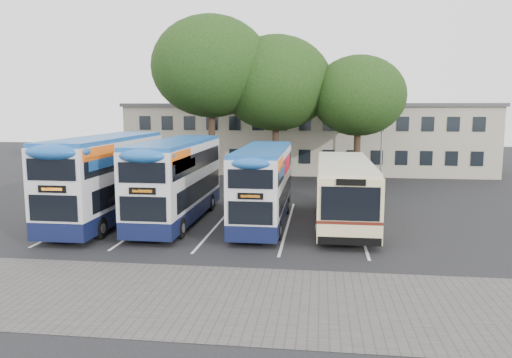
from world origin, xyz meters
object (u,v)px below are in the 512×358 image
Objects in this scene: bus_dd_mid at (177,177)px; tree_right at (359,96)px; tree_left at (211,67)px; bus_dd_left at (107,175)px; bus_dd_right at (263,182)px; bus_single at (344,188)px; tree_mid at (276,83)px; lamp_post at (383,117)px.

tree_right is at bearing 52.87° from bus_dd_mid.
tree_left is at bearing -176.08° from tree_right.
tree_right reaches higher than bus_dd_mid.
tree_left reaches higher than bus_dd_left.
bus_single is (4.03, 0.78, -0.33)m from bus_dd_right.
tree_mid is 15.00m from bus_dd_mid.
tree_right is (-1.98, -1.65, 1.59)m from lamp_post.
bus_dd_left is at bearing -118.10° from tree_mid.
bus_single is (12.05, 1.20, -0.61)m from bus_dd_left.
bus_dd_right is (4.45, -0.02, -0.17)m from bus_dd_mid.
tree_mid reaches higher than bus_dd_mid.
tree_left reaches higher than tree_right.
bus_dd_left is (-2.68, -12.86, -6.41)m from tree_left.
lamp_post is 0.86× the size of bus_dd_left.
tree_mid is at bearing 12.58° from tree_left.
lamp_post is 14.84m from bus_single.
bus_dd_left is at bearing -173.06° from bus_dd_mid.
tree_mid is 1.07× the size of bus_dd_left.
tree_right is at bearing 3.92° from tree_left.
tree_left is 15.10m from bus_dd_right.
tree_right reaches higher than bus_dd_right.
bus_dd_left is (-13.54, -13.60, -4.26)m from tree_right.
tree_left reaches higher than bus_dd_right.
bus_single is at bearing 10.93° from bus_dd_right.
bus_single is at bearing -51.22° from tree_left.
lamp_post is 0.81× the size of tree_mid.
tree_left is 1.18× the size of bus_single.
tree_right is 19.66m from bus_dd_left.
bus_dd_right is at bearing -169.07° from bus_single.
bus_dd_left is 1.05× the size of bus_dd_mid.
bus_dd_mid is at bearing -85.89° from tree_left.
lamp_post is 8.59m from tree_mid.
bus_dd_left reaches higher than bus_dd_right.
tree_right is (6.11, -0.32, -0.96)m from tree_mid.
bus_dd_right is at bearing -87.48° from tree_mid.
tree_right is 13.41m from bus_single.
tree_left is 1.35× the size of bus_dd_right.
bus_dd_left reaches higher than bus_single.
tree_mid is at bearing 74.04° from bus_dd_mid.
tree_right is 0.90× the size of bus_single.
bus_dd_mid is (-3.86, -13.48, -5.33)m from tree_mid.
tree_left is at bearing -169.42° from lamp_post.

